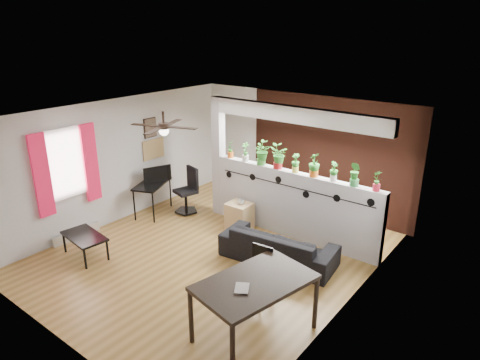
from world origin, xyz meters
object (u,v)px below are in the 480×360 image
(potted_plant_6, at_px, (334,171))
(cube_shelf, at_px, (239,217))
(cup, at_px, (241,202))
(dining_table, at_px, (255,287))
(potted_plant_3, at_px, (278,156))
(potted_plant_8, at_px, (377,180))
(potted_plant_4, at_px, (295,162))
(computer_desk, at_px, (152,186))
(potted_plant_1, at_px, (245,151))
(potted_plant_5, at_px, (314,164))
(office_chair, at_px, (188,193))
(coffee_table, at_px, (84,237))
(potted_plant_0, at_px, (230,148))
(ceiling_fan, at_px, (164,128))
(potted_plant_2, at_px, (261,152))
(potted_plant_7, at_px, (355,173))
(sofa, at_px, (278,246))
(folding_chair, at_px, (260,270))

(potted_plant_6, bearing_deg, cube_shelf, -166.74)
(cup, xyz_separation_m, dining_table, (2.07, -2.40, 0.12))
(potted_plant_3, distance_m, potted_plant_8, 1.98)
(potted_plant_4, bearing_deg, computer_desk, -162.86)
(potted_plant_1, height_order, potted_plant_5, potted_plant_5)
(computer_desk, xyz_separation_m, office_chair, (0.58, 0.52, -0.20))
(dining_table, height_order, coffee_table, dining_table)
(coffee_table, bearing_deg, office_chair, 87.68)
(potted_plant_0, height_order, computer_desk, potted_plant_0)
(potted_plant_4, bearing_deg, potted_plant_1, 180.00)
(ceiling_fan, xyz_separation_m, office_chair, (-0.87, 1.38, -1.86))
(coffee_table, bearing_deg, potted_plant_3, 53.96)
(potted_plant_8, bearing_deg, potted_plant_1, 180.00)
(potted_plant_2, relative_size, potted_plant_6, 1.35)
(office_chair, bearing_deg, potted_plant_7, 6.58)
(dining_table, xyz_separation_m, coffee_table, (-3.67, -0.17, -0.38))
(potted_plant_3, xyz_separation_m, cup, (-0.57, -0.42, -0.97))
(potted_plant_1, height_order, cup, potted_plant_1)
(potted_plant_5, distance_m, coffee_table, 4.38)
(potted_plant_2, height_order, dining_table, potted_plant_2)
(potted_plant_4, bearing_deg, potted_plant_3, 180.00)
(potted_plant_6, xyz_separation_m, potted_plant_8, (0.79, 0.00, 0.00))
(potted_plant_4, xyz_separation_m, sofa, (0.29, -0.98, -1.26))
(potted_plant_4, relative_size, folding_chair, 0.40)
(sofa, height_order, coffee_table, sofa)
(potted_plant_2, xyz_separation_m, potted_plant_6, (1.58, 0.00, -0.06))
(potted_plant_6, bearing_deg, ceiling_fan, -143.02)
(potted_plant_2, height_order, potted_plant_6, potted_plant_2)
(potted_plant_1, relative_size, dining_table, 0.23)
(potted_plant_5, height_order, potted_plant_6, potted_plant_5)
(sofa, xyz_separation_m, coffee_table, (-2.86, -2.01, 0.09))
(potted_plant_5, distance_m, cube_shelf, 1.96)
(cup, distance_m, coffee_table, 3.04)
(potted_plant_6, height_order, potted_plant_8, potted_plant_8)
(potted_plant_1, distance_m, potted_plant_7, 2.37)
(cup, height_order, computer_desk, computer_desk)
(potted_plant_1, height_order, potted_plant_6, potted_plant_1)
(office_chair, bearing_deg, potted_plant_2, 14.10)
(potted_plant_3, relative_size, potted_plant_5, 1.06)
(folding_chair, bearing_deg, potted_plant_4, 108.21)
(potted_plant_2, height_order, potted_plant_5, potted_plant_2)
(potted_plant_4, relative_size, computer_desk, 0.33)
(ceiling_fan, distance_m, potted_plant_2, 2.10)
(potted_plant_0, height_order, potted_plant_1, potted_plant_1)
(potted_plant_6, distance_m, folding_chair, 2.37)
(potted_plant_2, distance_m, potted_plant_3, 0.40)
(potted_plant_0, xyz_separation_m, sofa, (1.87, -0.98, -1.26))
(cup, relative_size, office_chair, 0.12)
(potted_plant_8, distance_m, sofa, 2.05)
(cube_shelf, bearing_deg, folding_chair, -46.39)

